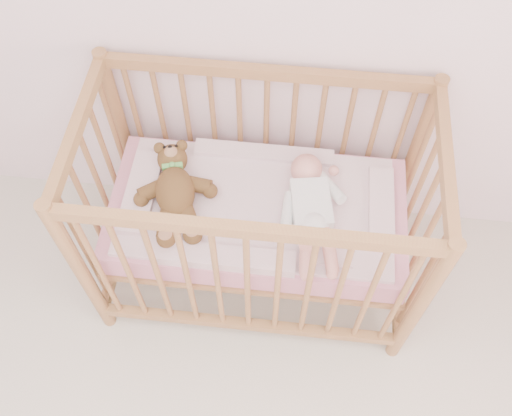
# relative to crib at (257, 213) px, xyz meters

# --- Properties ---
(crib) EXTENTS (1.36, 0.76, 1.00)m
(crib) POSITION_rel_crib_xyz_m (0.00, 0.00, 0.00)
(crib) COLOR #AA8348
(crib) RESTS_ON floor
(mattress) EXTENTS (1.22, 0.62, 0.13)m
(mattress) POSITION_rel_crib_xyz_m (0.00, 0.00, -0.01)
(mattress) COLOR pink
(mattress) RESTS_ON crib
(blanket) EXTENTS (1.10, 0.58, 0.06)m
(blanket) POSITION_rel_crib_xyz_m (0.00, 0.00, 0.06)
(blanket) COLOR pink
(blanket) RESTS_ON mattress
(baby) EXTENTS (0.38, 0.62, 0.14)m
(baby) POSITION_rel_crib_xyz_m (0.21, -0.02, 0.14)
(baby) COLOR white
(baby) RESTS_ON blanket
(teddy_bear) EXTENTS (0.47, 0.57, 0.14)m
(teddy_bear) POSITION_rel_crib_xyz_m (-0.33, -0.02, 0.15)
(teddy_bear) COLOR brown
(teddy_bear) RESTS_ON blanket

